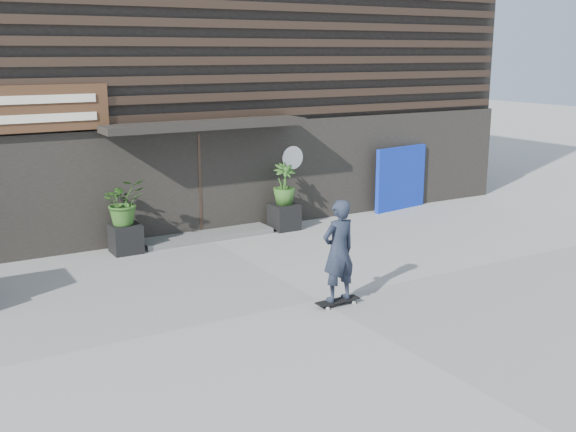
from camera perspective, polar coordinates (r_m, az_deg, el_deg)
ground at (r=11.65m, az=2.47°, el=-6.98°), size 80.00×80.00×0.00m
entrance_step at (r=15.51m, az=-6.78°, el=-1.61°), size 3.00×0.80×0.12m
planter_pot_left at (r=14.64m, az=-13.30°, el=-1.82°), size 0.60×0.60×0.60m
bamboo_left at (r=14.46m, az=-13.47°, el=1.16°), size 0.86×0.75×0.96m
planter_pot_right at (r=16.11m, az=-0.32°, el=-0.06°), size 0.60×0.60×0.60m
bamboo_right at (r=15.95m, az=-0.32°, el=2.66°), size 0.54×0.54×0.96m
blue_tarp at (r=18.34m, az=9.32°, el=3.11°), size 1.77×0.39×1.66m
building at (r=20.02m, az=-13.46°, el=12.87°), size 18.00×11.00×8.00m
skateboarder at (r=11.14m, az=4.21°, el=-2.92°), size 0.78×0.45×1.79m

